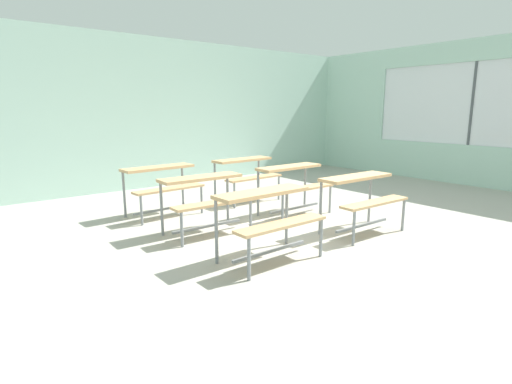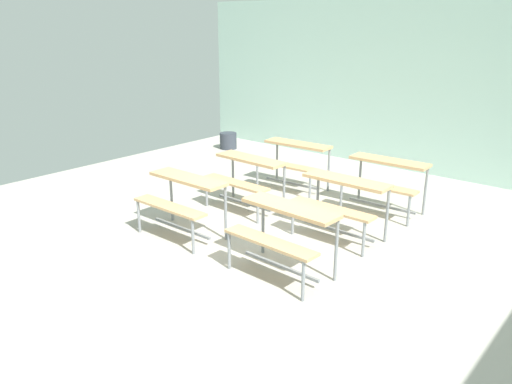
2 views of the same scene
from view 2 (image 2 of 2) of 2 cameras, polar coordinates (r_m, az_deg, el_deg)
ground at (r=5.85m, az=0.78°, el=-7.43°), size 10.00×9.00×0.05m
wall_back at (r=9.25m, az=19.26°, el=11.10°), size 10.00×0.12×3.00m
desk_bench_r0c0 at (r=6.25m, az=-8.42°, el=-0.09°), size 1.10×0.60×0.74m
desk_bench_r0c1 at (r=5.21m, az=3.11°, el=-3.73°), size 1.12×0.63×0.74m
desk_bench_r1c0 at (r=7.08m, az=-1.19°, el=2.36°), size 1.12×0.62×0.74m
desk_bench_r1c1 at (r=6.19m, az=9.65°, el=-0.31°), size 1.10×0.59×0.74m
desk_bench_r2c0 at (r=8.00m, az=4.32°, el=4.21°), size 1.13×0.64×0.74m
desk_bench_r2c1 at (r=7.20m, az=14.44°, el=2.03°), size 1.12×0.63×0.74m
trash_bin at (r=10.78m, az=-3.17°, el=5.84°), size 0.36×0.36×0.34m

